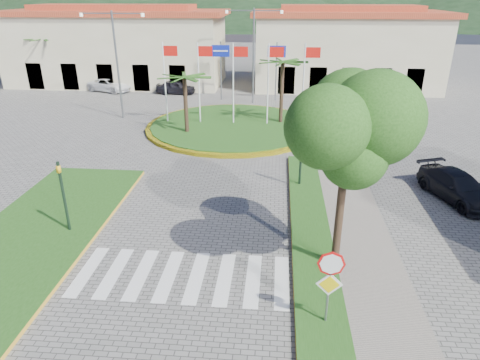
# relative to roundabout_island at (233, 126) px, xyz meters

# --- Properties ---
(sidewalk_right) EXTENTS (4.00, 28.00, 0.15)m
(sidewalk_right) POSITION_rel_roundabout_island_xyz_m (6.00, -20.00, -0.09)
(sidewalk_right) COLOR gray
(sidewalk_right) RESTS_ON ground
(verge_right) EXTENTS (1.60, 28.00, 0.18)m
(verge_right) POSITION_rel_roundabout_island_xyz_m (4.80, -20.00, -0.08)
(verge_right) COLOR #204B15
(verge_right) RESTS_ON ground
(median_left) EXTENTS (5.00, 14.00, 0.18)m
(median_left) POSITION_rel_roundabout_island_xyz_m (-6.50, -16.00, -0.08)
(median_left) COLOR #204B15
(median_left) RESTS_ON ground
(crosswalk) EXTENTS (8.00, 3.00, 0.01)m
(crosswalk) POSITION_rel_roundabout_island_xyz_m (-0.00, -18.00, -0.16)
(crosswalk) COLOR silver
(crosswalk) RESTS_ON ground
(roundabout_island) EXTENTS (12.70, 12.70, 6.00)m
(roundabout_island) POSITION_rel_roundabout_island_xyz_m (0.00, 0.00, 0.00)
(roundabout_island) COLOR yellow
(roundabout_island) RESTS_ON ground
(stop_sign) EXTENTS (0.80, 0.11, 2.65)m
(stop_sign) POSITION_rel_roundabout_island_xyz_m (4.90, -20.04, 1.62)
(stop_sign) COLOR slate
(stop_sign) RESTS_ON ground
(deciduous_tree) EXTENTS (3.60, 3.60, 6.80)m
(deciduous_tree) POSITION_rel_roundabout_island_xyz_m (5.50, -17.00, 5.01)
(deciduous_tree) COLOR black
(deciduous_tree) RESTS_ON ground
(traffic_light_left) EXTENTS (0.15, 0.18, 3.20)m
(traffic_light_left) POSITION_rel_roundabout_island_xyz_m (-5.20, -15.50, 1.77)
(traffic_light_left) COLOR black
(traffic_light_left) RESTS_ON ground
(traffic_light_right) EXTENTS (0.15, 0.18, 3.20)m
(traffic_light_right) POSITION_rel_roundabout_island_xyz_m (4.50, -10.00, 1.77)
(traffic_light_right) COLOR black
(traffic_light_right) RESTS_ON ground
(traffic_light_far) EXTENTS (0.18, 0.15, 3.20)m
(traffic_light_far) POSITION_rel_roundabout_island_xyz_m (8.00, 4.00, 1.77)
(traffic_light_far) COLOR black
(traffic_light_far) RESTS_ON ground
(direction_sign_west) EXTENTS (1.60, 0.14, 5.20)m
(direction_sign_west) POSITION_rel_roundabout_island_xyz_m (-2.00, 8.97, 3.36)
(direction_sign_west) COLOR slate
(direction_sign_west) RESTS_ON ground
(direction_sign_east) EXTENTS (1.60, 0.14, 5.20)m
(direction_sign_east) POSITION_rel_roundabout_island_xyz_m (3.00, 8.97, 3.36)
(direction_sign_east) COLOR slate
(direction_sign_east) RESTS_ON ground
(street_lamp_centre) EXTENTS (4.80, 0.16, 8.00)m
(street_lamp_centre) POSITION_rel_roundabout_island_xyz_m (1.00, 8.00, 4.33)
(street_lamp_centre) COLOR slate
(street_lamp_centre) RESTS_ON ground
(street_lamp_west) EXTENTS (4.80, 0.16, 8.00)m
(street_lamp_west) POSITION_rel_roundabout_island_xyz_m (-9.00, 2.00, 4.33)
(street_lamp_west) COLOR slate
(street_lamp_west) RESTS_ON ground
(building_left) EXTENTS (23.32, 9.54, 8.05)m
(building_left) POSITION_rel_roundabout_island_xyz_m (-14.00, 16.00, 3.73)
(building_left) COLOR #C5BC95
(building_left) RESTS_ON ground
(building_right) EXTENTS (19.08, 9.54, 8.05)m
(building_right) POSITION_rel_roundabout_island_xyz_m (10.00, 16.00, 3.73)
(building_right) COLOR #C5BC95
(building_right) RESTS_ON ground
(white_van) EXTENTS (5.01, 3.56, 1.27)m
(white_van) POSITION_rel_roundabout_island_xyz_m (-13.67, 11.56, 0.46)
(white_van) COLOR white
(white_van) RESTS_ON ground
(car_dark_a) EXTENTS (3.86, 1.67, 1.30)m
(car_dark_a) POSITION_rel_roundabout_island_xyz_m (-6.78, 11.05, 0.48)
(car_dark_a) COLOR black
(car_dark_a) RESTS_ON ground
(car_dark_b) EXTENTS (4.17, 2.44, 1.30)m
(car_dark_b) POSITION_rel_roundabout_island_xyz_m (3.26, 14.69, 0.48)
(car_dark_b) COLOR black
(car_dark_b) RESTS_ON ground
(car_side_right) EXTENTS (3.24, 4.89, 1.32)m
(car_side_right) POSITION_rel_roundabout_island_xyz_m (12.00, -10.71, 0.49)
(car_side_right) COLOR black
(car_side_right) RESTS_ON ground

